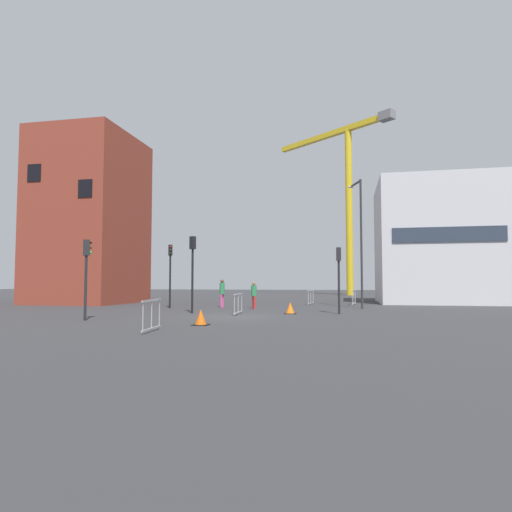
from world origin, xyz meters
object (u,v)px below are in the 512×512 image
object	(u,v)px
traffic_light_median	(170,266)
traffic_cone_striped	(201,318)
traffic_light_corner	(339,269)
pedestrian_waiting	(254,293)
traffic_cone_on_verge	(290,308)
construction_crane	(346,180)
traffic_light_far	(86,265)
pedestrian_walking	(222,291)
traffic_light_crosswalk	(192,262)
streetlamp_tall	(360,233)

from	to	relation	value
traffic_light_median	traffic_cone_striped	xyz separation A→B (m)	(5.64, -10.49, -2.47)
traffic_light_corner	traffic_cone_striped	world-z (taller)	traffic_light_corner
pedestrian_waiting	traffic_cone_on_verge	bearing A→B (deg)	-55.38
traffic_light_corner	traffic_cone_on_verge	xyz separation A→B (m)	(-2.55, -0.35, -2.10)
traffic_light_corner	traffic_cone_striped	distance (m)	9.21
construction_crane	traffic_light_far	xyz separation A→B (m)	(-11.22, -41.99, -12.92)
pedestrian_walking	traffic_cone_on_verge	world-z (taller)	pedestrian_walking
construction_crane	pedestrian_walking	world-z (taller)	construction_crane
traffic_light_median	pedestrian_waiting	distance (m)	5.74
traffic_light_crosswalk	traffic_light_far	size ratio (longest dim) A/B	1.18
traffic_light_median	pedestrian_walking	size ratio (longest dim) A/B	2.20
construction_crane	traffic_light_median	bearing A→B (deg)	-109.00
pedestrian_waiting	traffic_cone_on_verge	world-z (taller)	pedestrian_waiting
traffic_light_far	pedestrian_walking	xyz separation A→B (m)	(3.05, 11.05, -1.31)
traffic_light_median	traffic_light_corner	world-z (taller)	traffic_light_median
construction_crane	traffic_cone_striped	xyz separation A→B (m)	(-5.57, -43.02, -15.04)
construction_crane	streetlamp_tall	size ratio (longest dim) A/B	2.72
traffic_light_corner	traffic_cone_striped	xyz separation A→B (m)	(-5.17, -7.32, -2.10)
traffic_cone_striped	traffic_light_median	bearing A→B (deg)	118.26
traffic_light_far	traffic_light_median	bearing A→B (deg)	89.93
traffic_light_corner	construction_crane	bearing A→B (deg)	89.37
pedestrian_waiting	traffic_cone_on_verge	distance (m)	5.03
streetlamp_tall	pedestrian_waiting	size ratio (longest dim) A/B	4.92
streetlamp_tall	traffic_light_median	distance (m)	12.49
pedestrian_walking	construction_crane	bearing A→B (deg)	75.22
traffic_cone_on_verge	streetlamp_tall	bearing A→B (deg)	56.61
pedestrian_walking	traffic_cone_striped	distance (m)	12.38
pedestrian_waiting	traffic_light_far	bearing A→B (deg)	-118.45
streetlamp_tall	traffic_light_corner	bearing A→B (deg)	-103.18
pedestrian_walking	traffic_light_median	bearing A→B (deg)	-152.32
traffic_cone_striped	traffic_cone_on_verge	bearing A→B (deg)	69.38
traffic_light_corner	pedestrian_walking	distance (m)	9.20
traffic_light_crosswalk	pedestrian_walking	xyz separation A→B (m)	(0.05, 5.72, -1.69)
traffic_light_crosswalk	traffic_cone_striped	distance (m)	7.33
traffic_light_median	pedestrian_waiting	world-z (taller)	traffic_light_median
streetlamp_tall	pedestrian_walking	size ratio (longest dim) A/B	4.47
traffic_light_far	pedestrian_waiting	distance (m)	11.50
traffic_light_median	traffic_cone_on_verge	distance (m)	9.31
pedestrian_walking	traffic_cone_striped	bearing A→B (deg)	-77.88
traffic_light_crosswalk	pedestrian_walking	bearing A→B (deg)	89.52
traffic_cone_on_verge	traffic_light_crosswalk	bearing A→B (deg)	-173.44
pedestrian_walking	pedestrian_waiting	size ratio (longest dim) A/B	1.10
construction_crane	traffic_light_median	distance (m)	36.64
traffic_light_far	traffic_light_corner	distance (m)	12.51
construction_crane	traffic_light_crosswalk	world-z (taller)	construction_crane
traffic_light_far	pedestrian_waiting	world-z (taller)	traffic_light_far
streetlamp_tall	traffic_cone_striped	world-z (taller)	streetlamp_tall
traffic_light_median	traffic_cone_on_verge	world-z (taller)	traffic_light_median
traffic_light_crosswalk	traffic_light_corner	distance (m)	7.88
traffic_light_median	pedestrian_walking	distance (m)	3.81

